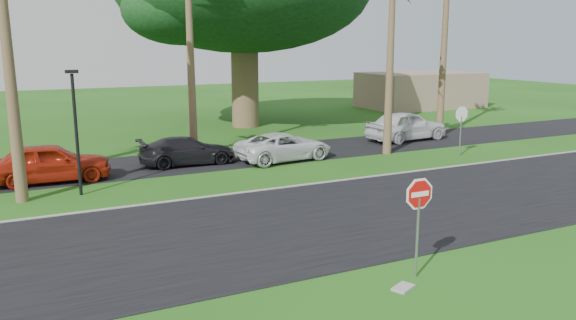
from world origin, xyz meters
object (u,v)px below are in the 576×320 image
at_px(stop_sign_far, 461,121).
at_px(car_minivan, 284,147).
at_px(stop_sign_near, 419,207).
at_px(car_red, 50,163).
at_px(car_dark, 187,151).
at_px(car_pickup, 406,126).

distance_m(stop_sign_far, car_minivan, 8.97).
bearing_deg(stop_sign_near, stop_sign_far, 43.73).
relative_size(stop_sign_near, car_red, 0.56).
bearing_deg(car_dark, stop_sign_near, -173.03).
bearing_deg(car_pickup, car_red, 89.45).
distance_m(car_red, car_pickup, 19.28).
relative_size(car_dark, car_minivan, 0.93).
relative_size(car_red, car_pickup, 0.94).
height_order(stop_sign_near, car_dark, stop_sign_near).
bearing_deg(stop_sign_near, car_dark, 95.50).
xyz_separation_m(stop_sign_far, car_minivan, (-8.45, 2.80, -1.11)).
relative_size(car_minivan, car_pickup, 0.95).
height_order(stop_sign_near, car_red, stop_sign_near).
bearing_deg(stop_sign_far, car_minivan, -18.34).
height_order(car_dark, car_minivan, car_minivan).
distance_m(stop_sign_near, car_pickup, 19.72).
distance_m(car_dark, car_minivan, 4.62).
xyz_separation_m(stop_sign_near, car_minivan, (3.05, 13.80, -1.11)).
xyz_separation_m(stop_sign_far, car_dark, (-12.94, 3.90, -1.13)).
bearing_deg(car_red, car_dark, -79.48).
bearing_deg(car_red, car_pickup, -82.43).
distance_m(car_dark, car_pickup, 13.29).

